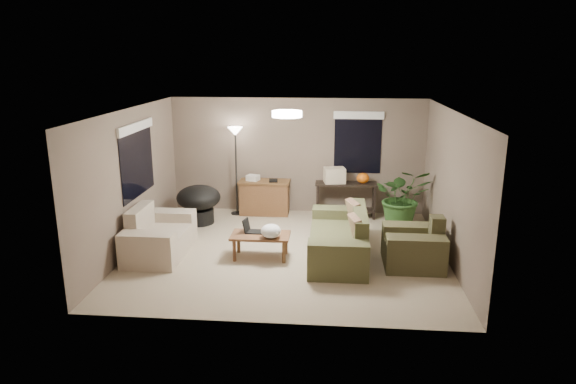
# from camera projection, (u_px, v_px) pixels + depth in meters

# --- Properties ---
(room_shell) EXTENTS (5.50, 5.50, 5.50)m
(room_shell) POSITION_uv_depth(u_px,v_px,m) (287.00, 184.00, 8.78)
(room_shell) COLOR tan
(room_shell) RESTS_ON ground
(main_sofa) EXTENTS (0.95, 2.20, 0.85)m
(main_sofa) POSITION_uv_depth(u_px,v_px,m) (340.00, 240.00, 8.84)
(main_sofa) COLOR #4C4D2E
(main_sofa) RESTS_ON ground
(throw_pillows) EXTENTS (0.37, 1.40, 0.47)m
(throw_pillows) POSITION_uv_depth(u_px,v_px,m) (356.00, 221.00, 8.73)
(throw_pillows) COLOR #8C7251
(throw_pillows) RESTS_ON main_sofa
(loveseat) EXTENTS (0.90, 1.60, 0.85)m
(loveseat) POSITION_uv_depth(u_px,v_px,m) (158.00, 238.00, 8.96)
(loveseat) COLOR beige
(loveseat) RESTS_ON ground
(armchair) EXTENTS (0.95, 1.00, 0.85)m
(armchair) POSITION_uv_depth(u_px,v_px,m) (414.00, 248.00, 8.48)
(armchair) COLOR #48452B
(armchair) RESTS_ON ground
(coffee_table) EXTENTS (1.00, 0.55, 0.42)m
(coffee_table) POSITION_uv_depth(u_px,v_px,m) (260.00, 238.00, 8.77)
(coffee_table) COLOR brown
(coffee_table) RESTS_ON ground
(laptop) EXTENTS (0.38, 0.24, 0.24)m
(laptop) POSITION_uv_depth(u_px,v_px,m) (252.00, 229.00, 8.85)
(laptop) COLOR black
(laptop) RESTS_ON coffee_table
(plastic_bag) EXTENTS (0.35, 0.32, 0.24)m
(plastic_bag) POSITION_uv_depth(u_px,v_px,m) (271.00, 231.00, 8.56)
(plastic_bag) COLOR white
(plastic_bag) RESTS_ON coffee_table
(desk) EXTENTS (1.10, 0.50, 0.75)m
(desk) POSITION_uv_depth(u_px,v_px,m) (265.00, 197.00, 11.18)
(desk) COLOR brown
(desk) RESTS_ON ground
(desk_papers) EXTENTS (0.70, 0.31, 0.12)m
(desk_papers) POSITION_uv_depth(u_px,v_px,m) (257.00, 178.00, 11.07)
(desk_papers) COLOR silver
(desk_papers) RESTS_ON desk
(console_table) EXTENTS (1.30, 0.40, 0.75)m
(console_table) POSITION_uv_depth(u_px,v_px,m) (346.00, 197.00, 10.98)
(console_table) COLOR black
(console_table) RESTS_ON ground
(pumpkin) EXTENTS (0.28, 0.28, 0.22)m
(pumpkin) POSITION_uv_depth(u_px,v_px,m) (363.00, 178.00, 10.84)
(pumpkin) COLOR orange
(pumpkin) RESTS_ON console_table
(cardboard_box) EXTENTS (0.48, 0.40, 0.32)m
(cardboard_box) POSITION_uv_depth(u_px,v_px,m) (334.00, 175.00, 10.88)
(cardboard_box) COLOR beige
(cardboard_box) RESTS_ON console_table
(papasan_chair) EXTENTS (1.06, 1.06, 0.80)m
(papasan_chair) POSITION_uv_depth(u_px,v_px,m) (199.00, 201.00, 10.55)
(papasan_chair) COLOR black
(papasan_chair) RESTS_ON ground
(floor_lamp) EXTENTS (0.32, 0.32, 1.91)m
(floor_lamp) POSITION_uv_depth(u_px,v_px,m) (235.00, 142.00, 10.88)
(floor_lamp) COLOR black
(floor_lamp) RESTS_ON ground
(ceiling_fixture) EXTENTS (0.50, 0.50, 0.10)m
(ceiling_fixture) POSITION_uv_depth(u_px,v_px,m) (287.00, 114.00, 8.47)
(ceiling_fixture) COLOR white
(ceiling_fixture) RESTS_ON room_shell
(houseplant) EXTENTS (1.10, 1.22, 0.95)m
(houseplant) POSITION_uv_depth(u_px,v_px,m) (402.00, 203.00, 10.38)
(houseplant) COLOR #2D5923
(houseplant) RESTS_ON ground
(cat_scratching_post) EXTENTS (0.32, 0.32, 0.50)m
(cat_scratching_post) POSITION_uv_depth(u_px,v_px,m) (426.00, 246.00, 8.80)
(cat_scratching_post) COLOR tan
(cat_scratching_post) RESTS_ON ground
(window_left) EXTENTS (0.05, 1.56, 1.33)m
(window_left) POSITION_uv_depth(u_px,v_px,m) (137.00, 147.00, 9.16)
(window_left) COLOR black
(window_left) RESTS_ON room_shell
(window_back) EXTENTS (1.06, 0.05, 1.33)m
(window_back) POSITION_uv_depth(u_px,v_px,m) (358.00, 132.00, 10.91)
(window_back) COLOR black
(window_back) RESTS_ON room_shell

